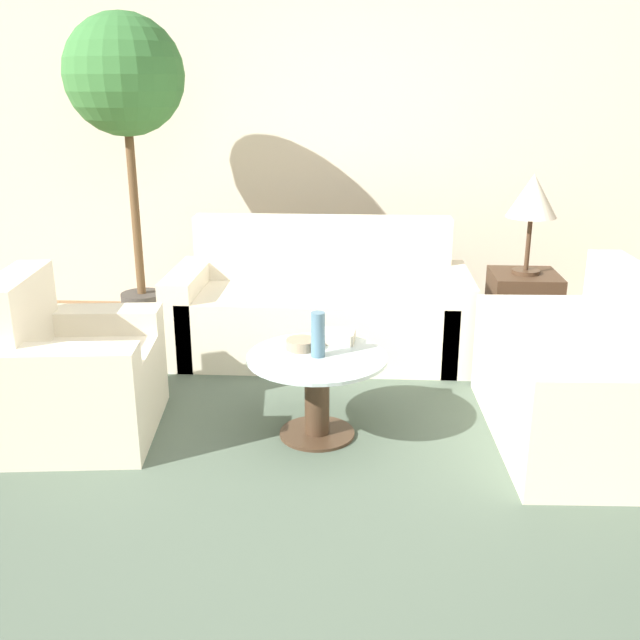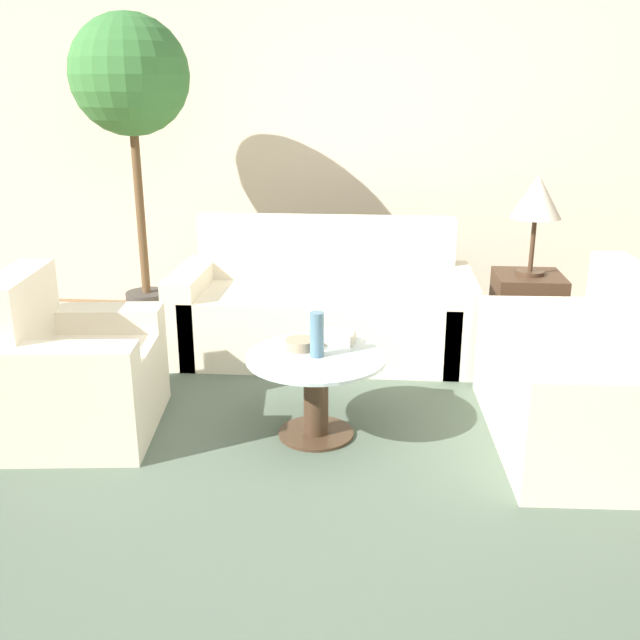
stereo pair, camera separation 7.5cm
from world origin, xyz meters
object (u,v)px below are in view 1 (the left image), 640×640
object	(u,v)px
table_lamp	(532,198)
book_stack	(335,336)
armchair	(71,381)
loveseat	(585,385)
coffee_table	(317,385)
vase	(318,335)
bowl	(301,344)
potted_plant	(125,90)
sofa_main	(320,310)

from	to	relation	value
table_lamp	book_stack	size ratio (longest dim) A/B	2.90
armchair	loveseat	xyz separation A→B (m)	(2.62, 0.09, 0.00)
coffee_table	vase	distance (m)	0.27
vase	bowl	bearing A→B (deg)	133.14
potted_plant	book_stack	size ratio (longest dim) A/B	9.94
loveseat	sofa_main	bearing A→B (deg)	-131.87
sofa_main	vase	bearing A→B (deg)	-87.02
bowl	sofa_main	bearing A→B (deg)	88.64
vase	coffee_table	bearing A→B (deg)	129.51
armchair	book_stack	size ratio (longest dim) A/B	4.06
vase	book_stack	world-z (taller)	vase
sofa_main	loveseat	world-z (taller)	sofa_main
sofa_main	armchair	world-z (taller)	sofa_main
coffee_table	sofa_main	bearing A→B (deg)	92.73
armchair	coffee_table	world-z (taller)	armchair
table_lamp	vase	xyz separation A→B (m)	(-1.28, -1.25, -0.50)
sofa_main	loveseat	size ratio (longest dim) A/B	1.49
loveseat	potted_plant	bearing A→B (deg)	-120.36
sofa_main	bowl	world-z (taller)	sofa_main
potted_plant	bowl	bearing A→B (deg)	-48.21
sofa_main	potted_plant	world-z (taller)	potted_plant
armchair	vase	distance (m)	1.30
armchair	table_lamp	world-z (taller)	table_lamp
loveseat	book_stack	xyz separation A→B (m)	(-1.27, 0.16, 0.18)
armchair	table_lamp	distance (m)	2.95
sofa_main	table_lamp	xyz separation A→B (m)	(1.34, 0.01, 0.76)
table_lamp	vase	bearing A→B (deg)	-135.54
armchair	loveseat	world-z (taller)	loveseat
armchair	table_lamp	xyz separation A→B (m)	(2.55, 1.28, 0.77)
loveseat	vase	world-z (taller)	loveseat
sofa_main	vase	xyz separation A→B (m)	(0.06, -1.24, 0.26)
sofa_main	book_stack	distance (m)	1.05
book_stack	loveseat	bearing A→B (deg)	-2.00
coffee_table	bowl	world-z (taller)	bowl
bowl	book_stack	bearing A→B (deg)	36.52
coffee_table	bowl	size ratio (longest dim) A/B	4.47
sofa_main	potted_plant	bearing A→B (deg)	167.53
armchair	loveseat	size ratio (longest dim) A/B	0.69
coffee_table	bowl	bearing A→B (deg)	133.39
bowl	potted_plant	bearing A→B (deg)	131.79
armchair	bowl	size ratio (longest dim) A/B	5.65
table_lamp	bowl	size ratio (longest dim) A/B	4.03
coffee_table	book_stack	bearing A→B (deg)	69.53
bowl	vase	bearing A→B (deg)	-46.86
armchair	book_stack	world-z (taller)	armchair
sofa_main	table_lamp	bearing A→B (deg)	0.44
coffee_table	book_stack	world-z (taller)	book_stack
loveseat	table_lamp	size ratio (longest dim) A/B	2.04
coffee_table	table_lamp	xyz separation A→B (m)	(1.28, 1.24, 0.77)
loveseat	potted_plant	size ratio (longest dim) A/B	0.60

